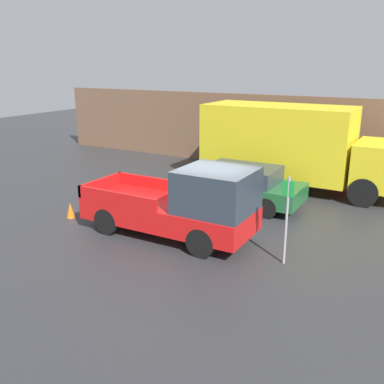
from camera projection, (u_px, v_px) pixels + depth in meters
ground_plane at (208, 234)px, 12.98m from camera, size 60.00×60.00×0.00m
building_wall at (298, 134)px, 20.02m from camera, size 28.00×0.15×3.51m
pickup_truck at (183, 205)px, 12.39m from camera, size 5.20×2.02×2.22m
car at (240, 184)px, 15.47m from camera, size 4.59×1.98×1.44m
delivery_truck at (291, 144)px, 17.35m from camera, size 7.79×2.62×3.33m
parking_sign at (287, 216)px, 10.69m from camera, size 0.30×0.07×2.31m
newspaper_box at (340, 166)px, 19.11m from camera, size 0.45×0.40×1.10m
traffic_cone at (70, 210)px, 14.27m from camera, size 0.29×0.29×0.52m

